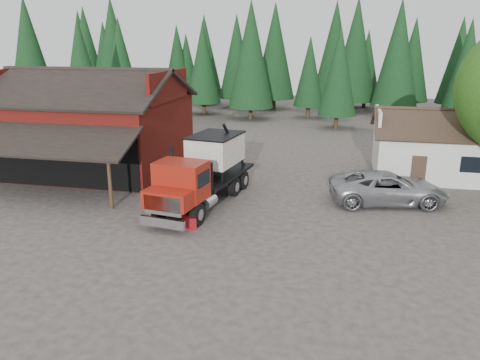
# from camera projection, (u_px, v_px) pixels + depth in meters

# --- Properties ---
(ground) EXTENTS (120.00, 120.00, 0.00)m
(ground) POSITION_uv_depth(u_px,v_px,m) (197.00, 231.00, 22.82)
(ground) COLOR #433A35
(ground) RESTS_ON ground
(red_barn) EXTENTS (12.80, 13.63, 7.18)m
(red_barn) POSITION_uv_depth(u_px,v_px,m) (91.00, 131.00, 33.57)
(red_barn) COLOR #601010
(red_barn) RESTS_ON ground
(farmhouse) EXTENTS (8.60, 6.42, 4.65)m
(farmhouse) POSITION_uv_depth(u_px,v_px,m) (436.00, 152.00, 31.85)
(farmhouse) COLOR silver
(farmhouse) RESTS_ON ground
(conifer_backdrop) EXTENTS (76.00, 16.00, 16.00)m
(conifer_backdrop) POSITION_uv_depth(u_px,v_px,m) (292.00, 111.00, 62.13)
(conifer_backdrop) COLOR black
(conifer_backdrop) RESTS_ON ground
(near_pine_a) EXTENTS (4.40, 4.40, 11.40)m
(near_pine_a) POSITION_uv_depth(u_px,v_px,m) (81.00, 64.00, 51.70)
(near_pine_a) COLOR #382619
(near_pine_a) RESTS_ON ground
(near_pine_b) EXTENTS (3.96, 3.96, 10.40)m
(near_pine_b) POSITION_uv_depth(u_px,v_px,m) (339.00, 71.00, 47.99)
(near_pine_b) COLOR #382619
(near_pine_b) RESTS_ON ground
(near_pine_d) EXTENTS (5.28, 5.28, 13.40)m
(near_pine_d) POSITION_uv_depth(u_px,v_px,m) (251.00, 55.00, 53.35)
(near_pine_d) COLOR #382619
(near_pine_d) RESTS_ON ground
(feed_truck) EXTENTS (3.93, 9.76, 4.28)m
(feed_truck) POSITION_uv_depth(u_px,v_px,m) (204.00, 169.00, 26.18)
(feed_truck) COLOR black
(feed_truck) RESTS_ON ground
(silver_car) EXTENTS (6.97, 4.19, 1.81)m
(silver_car) POSITION_uv_depth(u_px,v_px,m) (388.00, 188.00, 26.48)
(silver_car) COLOR #A1A2A9
(silver_car) RESTS_ON ground
(equip_box) EXTENTS (0.96, 1.24, 0.60)m
(equip_box) POSITION_uv_depth(u_px,v_px,m) (190.00, 220.00, 23.35)
(equip_box) COLOR maroon
(equip_box) RESTS_ON ground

